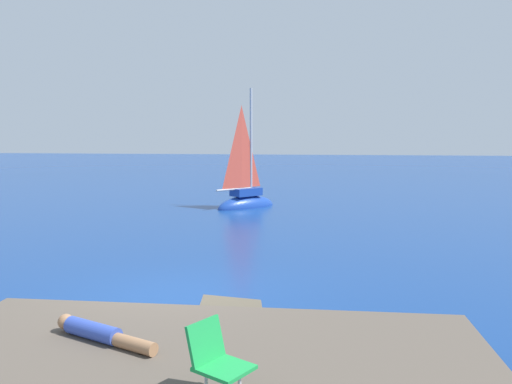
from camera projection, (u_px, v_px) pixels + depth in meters
ground_plane at (175, 300)px, 10.38m from camera, size 160.00×160.00×0.00m
boulder_seaward at (229, 327)px, 8.91m from camera, size 1.35×1.58×0.97m
boulder_inland at (258, 337)px, 8.45m from camera, size 1.14×1.20×0.62m
sailboat_near at (246, 200)px, 23.74m from camera, size 2.90×3.07×5.99m
person_sunbather at (100, 333)px, 6.93m from camera, size 1.67×0.83×0.25m
beach_chair at (216, 357)px, 5.41m from camera, size 0.75×0.71×0.80m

